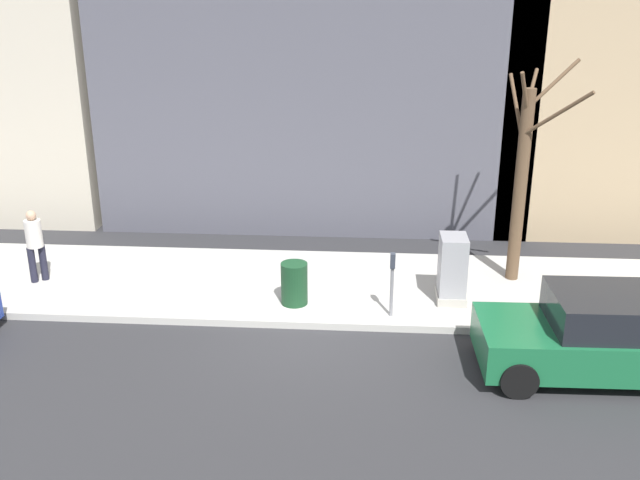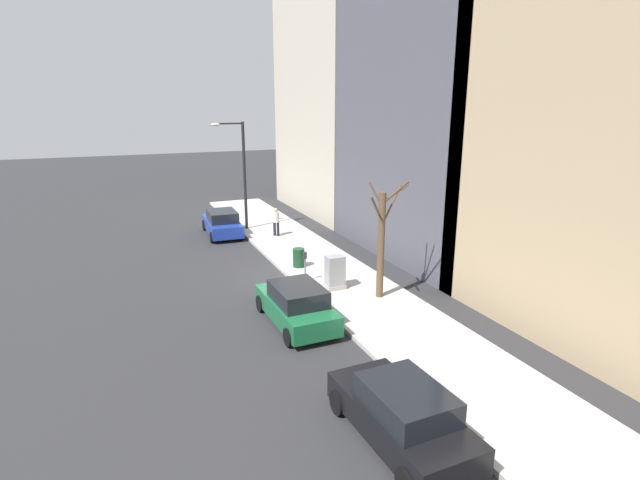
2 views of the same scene
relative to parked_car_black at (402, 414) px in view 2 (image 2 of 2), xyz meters
name	(u,v)px [view 2 (image 2 of 2)]	position (x,y,z in m)	size (l,w,h in m)	color
ground_plane	(284,275)	(1.27, 12.30, -0.74)	(120.00, 120.00, 0.00)	#2B2B2D
sidewalk	(323,268)	(3.27, 12.30, -0.66)	(4.00, 36.00, 0.15)	#B2AFA8
parked_car_black	(402,414)	(0.00, 0.00, 0.00)	(2.05, 4.26, 1.52)	black
parked_car_green	(297,305)	(-0.02, 7.06, 0.00)	(1.99, 4.23, 1.52)	#196038
parked_car_blue	(222,223)	(0.20, 20.53, 0.00)	(2.06, 4.27, 1.52)	#1E389E
parking_meter	(305,263)	(1.72, 10.70, 0.24)	(0.14, 0.10, 1.35)	slate
utility_box	(335,273)	(2.57, 9.42, 0.11)	(0.83, 0.61, 1.43)	#A8A399
streetlamp	(240,166)	(1.56, 21.05, 3.28)	(1.97, 0.32, 6.50)	black
bare_tree	(382,240)	(3.88, 7.88, 1.79)	(2.08, 1.41, 4.88)	brown
trash_bin	(299,258)	(2.17, 12.71, -0.14)	(0.56, 0.56, 0.90)	#14381E
pedestrian_near_meter	(276,220)	(2.97, 18.59, 0.35)	(0.36, 0.36, 1.66)	#1E1E2D
office_tower_right	(374,84)	(12.45, 24.44, 8.28)	(11.35, 11.35, 18.04)	#BCB29E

